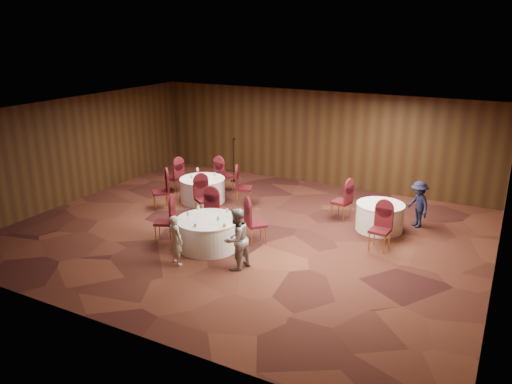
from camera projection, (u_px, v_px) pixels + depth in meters
The scene contains 15 objects.
ground at pixel (246, 232), 13.30m from camera, with size 12.00×12.00×0.00m, color black.
room_shell at pixel (245, 161), 12.68m from camera, with size 12.00×12.00×12.00m.
table_main at pixel (208, 233), 12.30m from camera, with size 1.56×1.56×0.74m.
table_left at pixel (203, 190), 15.55m from camera, with size 1.40×1.40×0.74m.
table_right at pixel (380, 217), 13.34m from camera, with size 1.27×1.27×0.74m.
chairs_main at pixel (212, 218), 12.90m from camera, with size 2.85×1.98×1.00m.
chairs_left at pixel (202, 186), 15.50m from camera, with size 3.22×3.00×1.00m.
chairs_right at pixel (359, 215), 13.12m from camera, with size 2.09×2.15×1.00m.
tabletop_main at pixel (213, 217), 12.02m from camera, with size 1.14×1.08×0.22m.
tabletop_left at pixel (202, 176), 15.41m from camera, with size 0.85×0.85×0.22m.
tabletop_right at pixel (386, 202), 12.91m from camera, with size 0.08×0.08×0.22m.
mic_stand at pixel (234, 169), 17.54m from camera, with size 0.24×0.24×1.54m.
woman_a at pixel (176, 240), 11.33m from camera, with size 0.43×0.29×1.19m, color silver.
woman_b at pixel (236, 239), 11.09m from camera, with size 0.70×0.54×1.44m, color #A1A1A5.
man_c at pixel (418, 204), 13.48m from camera, with size 0.83×0.48×1.29m, color black.
Camera 1 is at (5.99, -10.73, 5.21)m, focal length 35.00 mm.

